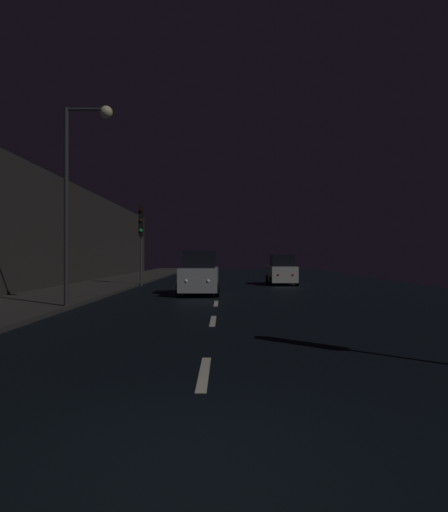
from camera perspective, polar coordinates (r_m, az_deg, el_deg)
ground at (r=28.95m, az=-0.65°, el=-3.83°), size 27.01×84.00×0.02m
sidewalk_left at (r=29.93m, az=-14.81°, el=-3.54°), size 4.40×84.00×0.15m
building_facade_left at (r=27.41m, az=-21.95°, el=2.97°), size 0.80×63.00×6.68m
lane_centerline at (r=16.19m, az=-1.16°, el=-6.71°), size 0.16×19.92×0.01m
traffic_light_far_left at (r=30.08m, az=-10.23°, el=3.48°), size 0.35×0.48×5.13m
streetlamp_overhead at (r=17.17m, az=-17.43°, el=9.56°), size 1.70×0.44×7.16m
car_approaching_headlights at (r=22.96m, az=-3.05°, el=-2.29°), size 1.99×4.32×2.17m
car_parked_right_far at (r=31.40m, az=7.10°, el=-1.83°), size 1.85×4.01×2.02m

